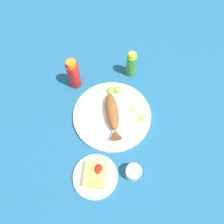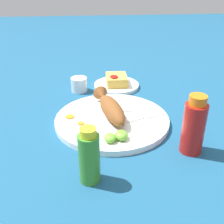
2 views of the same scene
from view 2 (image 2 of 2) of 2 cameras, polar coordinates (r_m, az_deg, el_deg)
The scene contains 14 objects.
ground_plane at distance 0.88m, azimuth 0.00°, elevation -2.17°, with size 4.00×4.00×0.00m, color navy.
main_plate at distance 0.88m, azimuth 0.00°, elevation -1.66°, with size 0.35×0.35×0.02m, color white.
fried_fish at distance 0.88m, azimuth -0.34°, elevation 0.95°, with size 0.23×0.10×0.06m.
fork_near at distance 0.91m, azimuth 5.12°, elevation 0.25°, with size 0.03×0.19×0.00m.
fork_far at distance 0.87m, azimuth 6.04°, elevation -1.21°, with size 0.08×0.18×0.00m.
carrot_slice_near at distance 0.89m, azimuth -8.56°, elevation -0.95°, with size 0.03×0.03×0.00m, color orange.
carrot_slice_mid at distance 0.85m, azimuth -6.37°, elevation -2.28°, with size 0.02×0.02×0.00m, color orange.
lime_wedge_main at distance 0.76m, azimuth -0.41°, elevation -5.28°, with size 0.04×0.03×0.02m, color #6BB233.
lime_wedge_side at distance 0.77m, azimuth 1.90°, elevation -4.73°, with size 0.04×0.04×0.02m, color #6BB233.
hot_sauce_bottle_red at distance 0.75m, azimuth 16.27°, elevation -2.79°, with size 0.06×0.06×0.16m.
hot_sauce_bottle_green at distance 0.63m, azimuth -4.65°, elevation -9.03°, with size 0.05×0.05×0.14m.
salt_cup at distance 1.10m, azimuth -6.70°, elevation 5.41°, with size 0.06×0.06×0.05m.
side_plate_fries at distance 1.13m, azimuth 0.92°, elevation 5.39°, with size 0.18×0.18×0.01m, color white.
fries_pile at distance 1.12m, azimuth 0.91°, elevation 6.59°, with size 0.10×0.08×0.04m.
Camera 2 is at (0.76, -0.06, 0.45)m, focal length 45.00 mm.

